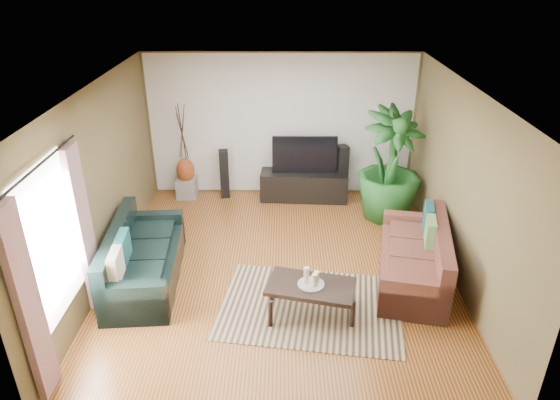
{
  "coord_description": "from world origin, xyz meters",
  "views": [
    {
      "loc": [
        0.04,
        -6.23,
        4.2
      ],
      "look_at": [
        0.0,
        0.2,
        1.05
      ],
      "focal_mm": 32.0,
      "sensor_mm": 36.0,
      "label": 1
    }
  ],
  "objects_px": {
    "sofa_right": "(413,254)",
    "speaker_left": "(224,174)",
    "coffee_table": "(311,299)",
    "speaker_right": "(342,172)",
    "tv_stand": "(304,186)",
    "pedestal": "(187,187)",
    "television": "(305,155)",
    "side_table": "(139,245)",
    "potted_plant": "(390,165)",
    "vase": "(185,170)",
    "sofa_left": "(144,255)"
  },
  "relations": [
    {
      "from": "speaker_left",
      "to": "vase",
      "type": "xyz_separation_m",
      "value": [
        -0.74,
        0.0,
        0.07
      ]
    },
    {
      "from": "television",
      "to": "side_table",
      "type": "xyz_separation_m",
      "value": [
        -2.59,
        -2.15,
        -0.65
      ]
    },
    {
      "from": "sofa_right",
      "to": "speaker_right",
      "type": "relative_size",
      "value": 1.88
    },
    {
      "from": "vase",
      "to": "side_table",
      "type": "height_order",
      "value": "vase"
    },
    {
      "from": "sofa_left",
      "to": "pedestal",
      "type": "relative_size",
      "value": 5.56
    },
    {
      "from": "potted_plant",
      "to": "sofa_right",
      "type": "bearing_deg",
      "value": -89.51
    },
    {
      "from": "tv_stand",
      "to": "vase",
      "type": "bearing_deg",
      "value": -179.07
    },
    {
      "from": "speaker_right",
      "to": "vase",
      "type": "height_order",
      "value": "speaker_right"
    },
    {
      "from": "speaker_right",
      "to": "tv_stand",
      "type": "bearing_deg",
      "value": 168.53
    },
    {
      "from": "vase",
      "to": "side_table",
      "type": "relative_size",
      "value": 0.97
    },
    {
      "from": "coffee_table",
      "to": "television",
      "type": "xyz_separation_m",
      "value": [
        0.04,
        3.45,
        0.67
      ]
    },
    {
      "from": "sofa_left",
      "to": "tv_stand",
      "type": "relative_size",
      "value": 1.27
    },
    {
      "from": "sofa_right",
      "to": "speaker_left",
      "type": "bearing_deg",
      "value": -121.31
    },
    {
      "from": "speaker_left",
      "to": "potted_plant",
      "type": "height_order",
      "value": "potted_plant"
    },
    {
      "from": "sofa_left",
      "to": "coffee_table",
      "type": "relative_size",
      "value": 1.87
    },
    {
      "from": "coffee_table",
      "to": "pedestal",
      "type": "bearing_deg",
      "value": 135.67
    },
    {
      "from": "sofa_right",
      "to": "pedestal",
      "type": "bearing_deg",
      "value": -115.08
    },
    {
      "from": "speaker_left",
      "to": "pedestal",
      "type": "height_order",
      "value": "speaker_left"
    },
    {
      "from": "television",
      "to": "pedestal",
      "type": "height_order",
      "value": "television"
    },
    {
      "from": "speaker_right",
      "to": "vase",
      "type": "relative_size",
      "value": 2.2
    },
    {
      "from": "sofa_right",
      "to": "speaker_left",
      "type": "height_order",
      "value": "speaker_left"
    },
    {
      "from": "television",
      "to": "potted_plant",
      "type": "relative_size",
      "value": 0.61
    },
    {
      "from": "sofa_left",
      "to": "speaker_right",
      "type": "distance_m",
      "value": 4.14
    },
    {
      "from": "vase",
      "to": "television",
      "type": "bearing_deg",
      "value": -1.92
    },
    {
      "from": "sofa_right",
      "to": "television",
      "type": "xyz_separation_m",
      "value": [
        -1.45,
        2.67,
        0.47
      ]
    },
    {
      "from": "coffee_table",
      "to": "speaker_right",
      "type": "distance_m",
      "value": 3.61
    },
    {
      "from": "speaker_left",
      "to": "side_table",
      "type": "bearing_deg",
      "value": -123.75
    },
    {
      "from": "television",
      "to": "speaker_right",
      "type": "bearing_deg",
      "value": 6.05
    },
    {
      "from": "coffee_table",
      "to": "television",
      "type": "height_order",
      "value": "television"
    },
    {
      "from": "television",
      "to": "speaker_left",
      "type": "xyz_separation_m",
      "value": [
        -1.52,
        0.08,
        -0.43
      ]
    },
    {
      "from": "tv_stand",
      "to": "speaker_left",
      "type": "relative_size",
      "value": 1.73
    },
    {
      "from": "tv_stand",
      "to": "television",
      "type": "bearing_deg",
      "value": 93.36
    },
    {
      "from": "sofa_right",
      "to": "tv_stand",
      "type": "bearing_deg",
      "value": -139.87
    },
    {
      "from": "coffee_table",
      "to": "tv_stand",
      "type": "bearing_deg",
      "value": 102.85
    },
    {
      "from": "tv_stand",
      "to": "speaker_left",
      "type": "xyz_separation_m",
      "value": [
        -1.52,
        0.1,
        0.2
      ]
    },
    {
      "from": "potted_plant",
      "to": "side_table",
      "type": "bearing_deg",
      "value": -160.3
    },
    {
      "from": "sofa_right",
      "to": "tv_stand",
      "type": "height_order",
      "value": "sofa_right"
    },
    {
      "from": "television",
      "to": "speaker_left",
      "type": "distance_m",
      "value": 1.58
    },
    {
      "from": "side_table",
      "to": "sofa_right",
      "type": "bearing_deg",
      "value": -7.27
    },
    {
      "from": "coffee_table",
      "to": "speaker_right",
      "type": "relative_size",
      "value": 1.06
    },
    {
      "from": "sofa_right",
      "to": "speaker_left",
      "type": "xyz_separation_m",
      "value": [
        -2.96,
        2.75,
        0.05
      ]
    },
    {
      "from": "tv_stand",
      "to": "potted_plant",
      "type": "distance_m",
      "value": 1.74
    },
    {
      "from": "pedestal",
      "to": "side_table",
      "type": "xyz_separation_m",
      "value": [
        -0.34,
        -2.23,
        0.06
      ]
    },
    {
      "from": "side_table",
      "to": "coffee_table",
      "type": "bearing_deg",
      "value": -26.8
    },
    {
      "from": "vase",
      "to": "side_table",
      "type": "distance_m",
      "value": 2.28
    },
    {
      "from": "side_table",
      "to": "speaker_left",
      "type": "bearing_deg",
      "value": 64.23
    },
    {
      "from": "speaker_left",
      "to": "side_table",
      "type": "xyz_separation_m",
      "value": [
        -1.08,
        -2.23,
        -0.23
      ]
    },
    {
      "from": "coffee_table",
      "to": "speaker_right",
      "type": "xyz_separation_m",
      "value": [
        0.75,
        3.52,
        0.3
      ]
    },
    {
      "from": "sofa_left",
      "to": "vase",
      "type": "xyz_separation_m",
      "value": [
        0.1,
        2.79,
        0.12
      ]
    },
    {
      "from": "tv_stand",
      "to": "coffee_table",
      "type": "bearing_deg",
      "value": -87.28
    }
  ]
}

